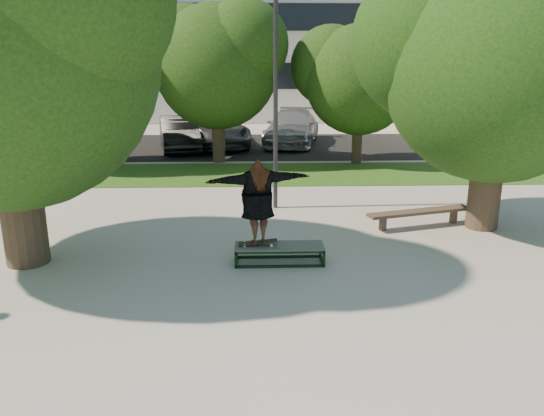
{
  "coord_description": "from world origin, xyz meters",
  "views": [
    {
      "loc": [
        0.42,
        -9.28,
        4.0
      ],
      "look_at": [
        0.75,
        0.6,
        1.22
      ],
      "focal_mm": 35.0,
      "sensor_mm": 36.0,
      "label": 1
    }
  ],
  "objects_px": {
    "car_silver_a": "(66,137)",
    "car_grey": "(215,129)",
    "car_dark": "(179,134)",
    "tree_right": "(495,55)",
    "grind_box": "(279,254)",
    "bench": "(419,213)",
    "lamppost": "(276,93)",
    "car_silver_b": "(292,127)"
  },
  "relations": [
    {
      "from": "tree_right",
      "to": "grind_box",
      "type": "distance_m",
      "value": 6.74
    },
    {
      "from": "tree_right",
      "to": "bench",
      "type": "bearing_deg",
      "value": 178.76
    },
    {
      "from": "lamppost",
      "to": "grind_box",
      "type": "bearing_deg",
      "value": -91.22
    },
    {
      "from": "lamppost",
      "to": "car_silver_b",
      "type": "relative_size",
      "value": 1.09
    },
    {
      "from": "bench",
      "to": "car_dark",
      "type": "distance_m",
      "value": 13.97
    },
    {
      "from": "tree_right",
      "to": "lamppost",
      "type": "bearing_deg",
      "value": 158.72
    },
    {
      "from": "tree_right",
      "to": "car_dark",
      "type": "height_order",
      "value": "tree_right"
    },
    {
      "from": "lamppost",
      "to": "car_grey",
      "type": "relative_size",
      "value": 1.05
    },
    {
      "from": "car_grey",
      "to": "car_silver_b",
      "type": "distance_m",
      "value": 3.75
    },
    {
      "from": "tree_right",
      "to": "bench",
      "type": "height_order",
      "value": "tree_right"
    },
    {
      "from": "bench",
      "to": "car_grey",
      "type": "height_order",
      "value": "car_grey"
    },
    {
      "from": "tree_right",
      "to": "bench",
      "type": "relative_size",
      "value": 2.37
    },
    {
      "from": "lamppost",
      "to": "car_silver_a",
      "type": "bearing_deg",
      "value": 135.26
    },
    {
      "from": "lamppost",
      "to": "grind_box",
      "type": "height_order",
      "value": "lamppost"
    },
    {
      "from": "car_silver_a",
      "to": "car_grey",
      "type": "distance_m",
      "value": 6.65
    },
    {
      "from": "tree_right",
      "to": "grind_box",
      "type": "bearing_deg",
      "value": -155.67
    },
    {
      "from": "car_dark",
      "to": "lamppost",
      "type": "bearing_deg",
      "value": -80.06
    },
    {
      "from": "grind_box",
      "to": "car_silver_a",
      "type": "height_order",
      "value": "car_silver_a"
    },
    {
      "from": "car_dark",
      "to": "car_silver_b",
      "type": "xyz_separation_m",
      "value": [
        5.26,
        1.58,
        0.06
      ]
    },
    {
      "from": "car_silver_a",
      "to": "car_grey",
      "type": "relative_size",
      "value": 0.81
    },
    {
      "from": "tree_right",
      "to": "grind_box",
      "type": "height_order",
      "value": "tree_right"
    },
    {
      "from": "car_dark",
      "to": "car_grey",
      "type": "xyz_separation_m",
      "value": [
        1.53,
        1.14,
        0.06
      ]
    },
    {
      "from": "car_silver_a",
      "to": "car_dark",
      "type": "relative_size",
      "value": 1.03
    },
    {
      "from": "car_silver_a",
      "to": "car_grey",
      "type": "xyz_separation_m",
      "value": [
        6.13,
        2.57,
        0.01
      ]
    },
    {
      "from": "tree_right",
      "to": "car_grey",
      "type": "height_order",
      "value": "tree_right"
    },
    {
      "from": "bench",
      "to": "car_grey",
      "type": "xyz_separation_m",
      "value": [
        -5.93,
        12.95,
        0.46
      ]
    },
    {
      "from": "grind_box",
      "to": "bench",
      "type": "relative_size",
      "value": 0.66
    },
    {
      "from": "car_silver_a",
      "to": "car_silver_b",
      "type": "bearing_deg",
      "value": 16.8
    },
    {
      "from": "bench",
      "to": "tree_right",
      "type": "bearing_deg",
      "value": -17.47
    },
    {
      "from": "lamppost",
      "to": "car_silver_a",
      "type": "relative_size",
      "value": 1.29
    },
    {
      "from": "car_silver_a",
      "to": "car_dark",
      "type": "height_order",
      "value": "car_silver_a"
    },
    {
      "from": "car_dark",
      "to": "car_grey",
      "type": "relative_size",
      "value": 0.79
    },
    {
      "from": "bench",
      "to": "car_grey",
      "type": "distance_m",
      "value": 14.25
    },
    {
      "from": "bench",
      "to": "car_silver_b",
      "type": "relative_size",
      "value": 0.49
    },
    {
      "from": "lamppost",
      "to": "car_grey",
      "type": "height_order",
      "value": "lamppost"
    },
    {
      "from": "bench",
      "to": "car_silver_b",
      "type": "height_order",
      "value": "car_silver_b"
    },
    {
      "from": "grind_box",
      "to": "car_silver_b",
      "type": "relative_size",
      "value": 0.32
    },
    {
      "from": "grind_box",
      "to": "car_silver_b",
      "type": "xyz_separation_m",
      "value": [
        1.37,
        15.68,
        0.62
      ]
    },
    {
      "from": "lamppost",
      "to": "car_silver_b",
      "type": "xyz_separation_m",
      "value": [
        1.28,
        11.5,
        -2.34
      ]
    },
    {
      "from": "bench",
      "to": "car_silver_a",
      "type": "distance_m",
      "value": 15.92
    },
    {
      "from": "lamppost",
      "to": "tree_right",
      "type": "bearing_deg",
      "value": -21.28
    },
    {
      "from": "car_grey",
      "to": "car_dark",
      "type": "bearing_deg",
      "value": -155.16
    }
  ]
}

